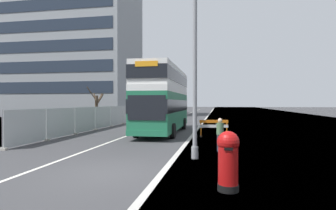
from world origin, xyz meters
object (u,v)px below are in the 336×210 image
object	(u,v)px
car_receding_mid	(172,110)
car_receding_far	(178,109)
lamppost_foreground	(195,54)
pedestrian_at_kerb	(220,135)
car_oncoming_near	(157,111)
double_decker_bus	(164,99)
red_pillar_postbox	(228,158)
roadworks_barrier	(214,126)

from	to	relation	value
car_receding_mid	car_receding_far	distance (m)	9.70
lamppost_foreground	car_receding_mid	distance (m)	36.25
car_receding_far	pedestrian_at_kerb	bearing A→B (deg)	-79.10
lamppost_foreground	car_oncoming_near	xyz separation A→B (m)	(-7.41, 25.75, -3.26)
car_oncoming_near	car_receding_mid	bearing A→B (deg)	87.88
lamppost_foreground	car_oncoming_near	size ratio (longest dim) A/B	2.10
double_decker_bus	lamppost_foreground	distance (m)	10.14
double_decker_bus	pedestrian_at_kerb	world-z (taller)	double_decker_bus
lamppost_foreground	red_pillar_postbox	distance (m)	5.47
double_decker_bus	car_oncoming_near	bearing A→B (deg)	104.34
car_receding_mid	pedestrian_at_kerb	size ratio (longest dim) A/B	2.86
red_pillar_postbox	car_receding_mid	distance (m)	40.28
double_decker_bus	car_receding_mid	bearing A→B (deg)	98.35
double_decker_bus	car_receding_mid	world-z (taller)	double_decker_bus
roadworks_barrier	pedestrian_at_kerb	size ratio (longest dim) A/B	1.22
lamppost_foreground	roadworks_barrier	bearing A→B (deg)	84.98
double_decker_bus	car_receding_far	bearing A→B (deg)	96.44
car_oncoming_near	red_pillar_postbox	bearing A→B (deg)	-73.82
lamppost_foreground	pedestrian_at_kerb	xyz separation A→B (m)	(1.05, 1.92, -3.57)
red_pillar_postbox	car_receding_far	distance (m)	49.85
lamppost_foreground	car_receding_far	distance (m)	45.80
roadworks_barrier	double_decker_bus	bearing A→B (deg)	153.45
roadworks_barrier	pedestrian_at_kerb	xyz separation A→B (m)	(0.39, -5.59, 0.05)
red_pillar_postbox	car_receding_far	xyz separation A→B (m)	(-8.50, 49.12, 0.18)
red_pillar_postbox	car_receding_mid	bearing A→B (deg)	101.86
double_decker_bus	car_oncoming_near	xyz separation A→B (m)	(-4.16, 16.30, -1.55)
roadworks_barrier	pedestrian_at_kerb	distance (m)	5.60
car_receding_far	pedestrian_at_kerb	world-z (taller)	car_receding_far
red_pillar_postbox	double_decker_bus	bearing A→B (deg)	108.36
car_receding_mid	pedestrian_at_kerb	distance (m)	34.45
double_decker_bus	roadworks_barrier	bearing A→B (deg)	-26.55
car_receding_far	roadworks_barrier	bearing A→B (deg)	-78.09
red_pillar_postbox	roadworks_barrier	size ratio (longest dim) A/B	0.82
pedestrian_at_kerb	red_pillar_postbox	bearing A→B (deg)	-88.26
red_pillar_postbox	roadworks_barrier	xyz separation A→B (m)	(-0.57, 11.53, -0.13)
double_decker_bus	lamppost_foreground	xyz separation A→B (m)	(3.24, -9.46, 1.72)
lamppost_foreground	roadworks_barrier	distance (m)	8.36
lamppost_foreground	car_receding_mid	xyz separation A→B (m)	(-7.05, 35.40, -3.38)
red_pillar_postbox	car_receding_mid	xyz separation A→B (m)	(-8.28, 39.42, 0.11)
car_receding_mid	pedestrian_at_kerb	bearing A→B (deg)	-76.40
red_pillar_postbox	car_receding_far	size ratio (longest dim) A/B	0.35
roadworks_barrier	car_oncoming_near	world-z (taller)	car_oncoming_near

